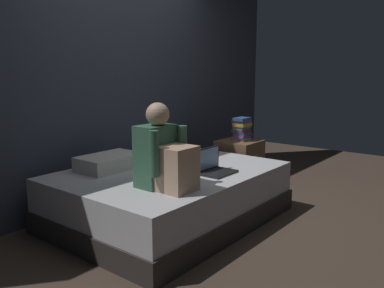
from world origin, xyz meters
The scene contains 9 objects.
ground_plane centered at (0.00, 0.00, 0.00)m, with size 8.00×8.00×0.00m, color #47382D.
wall_back centered at (0.00, 1.20, 1.35)m, with size 5.60×0.10×2.70m, color #383D4C.
bed centered at (-0.20, 0.30, 0.24)m, with size 2.00×1.50×0.48m.
nightstand centered at (1.10, 0.36, 0.28)m, with size 0.44×0.46×0.56m.
person_sitting centered at (-0.64, -0.04, 0.73)m, with size 0.39×0.44×0.66m.
laptop centered at (-0.04, -0.08, 0.53)m, with size 0.32×0.23×0.22m.
pillow centered at (-0.52, 0.75, 0.54)m, with size 0.56×0.36×0.13m, color silver.
book_stack centered at (1.13, 0.35, 0.69)m, with size 0.23×0.17×0.27m.
clothes_pile centered at (0.44, 0.60, 0.53)m, with size 0.25×0.19×0.11m.
Camera 1 is at (-2.85, -2.08, 1.38)m, focal length 37.67 mm.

